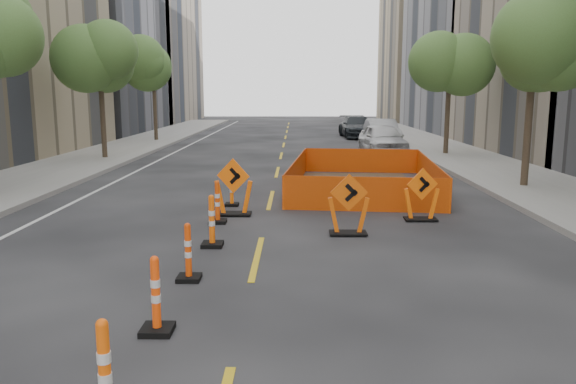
{
  "coord_description": "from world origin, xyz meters",
  "views": [
    {
      "loc": [
        0.76,
        -6.64,
        3.21
      ],
      "look_at": [
        0.59,
        5.19,
        1.1
      ],
      "focal_mm": 35.0,
      "sensor_mm": 36.0,
      "label": 1
    }
  ],
  "objects_px": {
    "chevron_sign_center": "(349,204)",
    "parked_car_far": "(357,127)",
    "chevron_sign_right": "(422,194)",
    "parked_car_near": "(383,139)",
    "channelizer_6": "(217,202)",
    "parked_car_mid": "(382,132)",
    "channelizer_3": "(156,295)",
    "channelizer_2": "(105,373)",
    "channelizer_4": "(188,252)",
    "chevron_sign_left": "(234,187)",
    "channelizer_5": "(212,221)",
    "channelizer_7": "(232,189)"
  },
  "relations": [
    {
      "from": "chevron_sign_right",
      "to": "parked_car_near",
      "type": "distance_m",
      "value": 15.25
    },
    {
      "from": "chevron_sign_right",
      "to": "parked_car_near",
      "type": "relative_size",
      "value": 0.28
    },
    {
      "from": "channelizer_3",
      "to": "channelizer_7",
      "type": "height_order",
      "value": "channelizer_3"
    },
    {
      "from": "channelizer_5",
      "to": "parked_car_near",
      "type": "distance_m",
      "value": 18.76
    },
    {
      "from": "chevron_sign_left",
      "to": "parked_car_mid",
      "type": "height_order",
      "value": "parked_car_mid"
    },
    {
      "from": "channelizer_2",
      "to": "channelizer_3",
      "type": "distance_m",
      "value": 2.16
    },
    {
      "from": "chevron_sign_left",
      "to": "parked_car_near",
      "type": "relative_size",
      "value": 0.32
    },
    {
      "from": "channelizer_4",
      "to": "channelizer_7",
      "type": "height_order",
      "value": "channelizer_4"
    },
    {
      "from": "channelizer_3",
      "to": "channelizer_7",
      "type": "distance_m",
      "value": 8.62
    },
    {
      "from": "channelizer_2",
      "to": "parked_car_mid",
      "type": "distance_m",
      "value": 30.39
    },
    {
      "from": "chevron_sign_right",
      "to": "parked_car_far",
      "type": "height_order",
      "value": "parked_car_far"
    },
    {
      "from": "channelizer_2",
      "to": "parked_car_near",
      "type": "height_order",
      "value": "parked_car_near"
    },
    {
      "from": "channelizer_5",
      "to": "channelizer_2",
      "type": "bearing_deg",
      "value": -90.59
    },
    {
      "from": "chevron_sign_right",
      "to": "parked_car_mid",
      "type": "distance_m",
      "value": 20.69
    },
    {
      "from": "chevron_sign_center",
      "to": "parked_car_mid",
      "type": "relative_size",
      "value": 0.29
    },
    {
      "from": "chevron_sign_right",
      "to": "chevron_sign_center",
      "type": "bearing_deg",
      "value": -154.44
    },
    {
      "from": "channelizer_3",
      "to": "chevron_sign_right",
      "type": "height_order",
      "value": "chevron_sign_right"
    },
    {
      "from": "channelizer_4",
      "to": "chevron_sign_center",
      "type": "distance_m",
      "value": 4.41
    },
    {
      "from": "parked_car_near",
      "to": "chevron_sign_left",
      "type": "bearing_deg",
      "value": -117.21
    },
    {
      "from": "channelizer_7",
      "to": "channelizer_3",
      "type": "bearing_deg",
      "value": -90.24
    },
    {
      "from": "channelizer_4",
      "to": "chevron_sign_left",
      "type": "height_order",
      "value": "chevron_sign_left"
    },
    {
      "from": "channelizer_3",
      "to": "channelizer_5",
      "type": "height_order",
      "value": "channelizer_5"
    },
    {
      "from": "channelizer_5",
      "to": "parked_car_mid",
      "type": "distance_m",
      "value": 24.12
    },
    {
      "from": "channelizer_4",
      "to": "parked_car_mid",
      "type": "xyz_separation_m",
      "value": [
        7.1,
        25.24,
        0.29
      ]
    },
    {
      "from": "channelizer_3",
      "to": "parked_car_mid",
      "type": "bearing_deg",
      "value": 75.43
    },
    {
      "from": "parked_car_far",
      "to": "parked_car_mid",
      "type": "bearing_deg",
      "value": -85.34
    },
    {
      "from": "parked_car_near",
      "to": "chevron_sign_center",
      "type": "bearing_deg",
      "value": -105.68
    },
    {
      "from": "channelizer_3",
      "to": "parked_car_far",
      "type": "relative_size",
      "value": 0.2
    },
    {
      "from": "chevron_sign_left",
      "to": "chevron_sign_center",
      "type": "relative_size",
      "value": 1.07
    },
    {
      "from": "channelizer_6",
      "to": "parked_car_mid",
      "type": "relative_size",
      "value": 0.22
    },
    {
      "from": "channelizer_4",
      "to": "channelizer_6",
      "type": "bearing_deg",
      "value": 91.26
    },
    {
      "from": "chevron_sign_center",
      "to": "chevron_sign_right",
      "type": "distance_m",
      "value": 2.46
    },
    {
      "from": "chevron_sign_center",
      "to": "chevron_sign_right",
      "type": "height_order",
      "value": "chevron_sign_center"
    },
    {
      "from": "channelizer_7",
      "to": "chevron_sign_right",
      "type": "distance_m",
      "value": 5.32
    },
    {
      "from": "chevron_sign_center",
      "to": "channelizer_3",
      "type": "bearing_deg",
      "value": -119.68
    },
    {
      "from": "channelizer_3",
      "to": "channelizer_7",
      "type": "xyz_separation_m",
      "value": [
        0.04,
        8.62,
        -0.06
      ]
    },
    {
      "from": "channelizer_4",
      "to": "channelizer_2",
      "type": "bearing_deg",
      "value": -89.72
    },
    {
      "from": "channelizer_6",
      "to": "channelizer_5",
      "type": "bearing_deg",
      "value": -85.17
    },
    {
      "from": "channelizer_2",
      "to": "channelizer_4",
      "type": "relative_size",
      "value": 1.09
    },
    {
      "from": "parked_car_near",
      "to": "channelizer_4",
      "type": "bearing_deg",
      "value": -112.21
    },
    {
      "from": "channelizer_4",
      "to": "chevron_sign_left",
      "type": "distance_m",
      "value": 5.22
    },
    {
      "from": "chevron_sign_center",
      "to": "parked_car_far",
      "type": "relative_size",
      "value": 0.27
    },
    {
      "from": "parked_car_near",
      "to": "parked_car_mid",
      "type": "bearing_deg",
      "value": 77.45
    },
    {
      "from": "channelizer_6",
      "to": "chevron_sign_center",
      "type": "relative_size",
      "value": 0.75
    },
    {
      "from": "parked_car_far",
      "to": "chevron_sign_center",
      "type": "bearing_deg",
      "value": -100.06
    },
    {
      "from": "parked_car_far",
      "to": "channelizer_4",
      "type": "bearing_deg",
      "value": -104.86
    },
    {
      "from": "channelizer_6",
      "to": "chevron_sign_right",
      "type": "distance_m",
      "value": 5.12
    },
    {
      "from": "chevron_sign_left",
      "to": "channelizer_3",
      "type": "bearing_deg",
      "value": -74.64
    },
    {
      "from": "chevron_sign_center",
      "to": "channelizer_6",
      "type": "bearing_deg",
      "value": 160.44
    },
    {
      "from": "channelizer_3",
      "to": "channelizer_5",
      "type": "bearing_deg",
      "value": 88.53
    }
  ]
}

